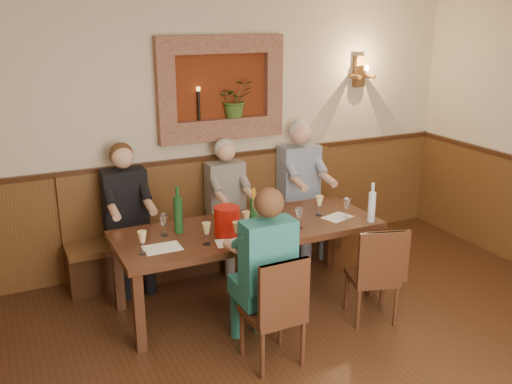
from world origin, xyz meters
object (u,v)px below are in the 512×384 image
Objects in this scene: wine_bottle_green_b at (178,214)px; water_bottle at (372,206)px; person_bench_right at (302,199)px; spittoon_bucket at (227,221)px; person_chair_front at (263,285)px; bench at (212,235)px; person_bench_left at (129,228)px; chair_near_right at (372,292)px; dining_table at (248,234)px; wine_bottle_green_a at (254,214)px; person_bench_mid at (229,215)px; chair_near_left at (273,331)px.

wine_bottle_green_b is 1.76m from water_bottle.
person_bench_right reaches higher than spittoon_bucket.
person_chair_front is 1.42m from water_bottle.
bench is 2.11× the size of person_bench_left.
person_bench_left is 2.33m from water_bottle.
chair_near_right is 2.11× the size of wine_bottle_green_b.
person_bench_left is 1.17m from spittoon_bucket.
chair_near_right is 0.79m from water_bottle.
spittoon_bucket is 1.35m from water_bottle.
dining_table is at bearing -43.02° from person_bench_left.
wine_bottle_green_a is at bearing -47.23° from person_bench_left.
dining_table is at bearing -100.64° from person_bench_mid.
chair_near_left is 1.87m from person_bench_mid.
person_bench_mid is (1.06, 0.00, -0.03)m from person_bench_left.
person_bench_left is 0.96× the size of person_bench_right.
dining_table is 0.86m from person_bench_mid.
chair_near_left is 0.62× the size of person_bench_right.
spittoon_bucket is 0.64× the size of wine_bottle_green_a.
person_bench_right is at bearing -0.05° from person_bench_left.
wine_bottle_green_a reaches higher than water_bottle.
person_bench_left is 1.06m from person_bench_mid.
bench is 1.17m from wine_bottle_green_b.
person_bench_mid is at bearing 179.75° from person_bench_right.
person_bench_left is at bearing 108.67° from chair_near_left.
wine_bottle_green_a is at bearing 160.55° from chair_near_right.
dining_table is 1.20m from chair_near_right.
person_bench_left reaches higher than bench.
chair_near_right is at bearing -36.47° from wine_bottle_green_a.
bench is at bearing 90.00° from dining_table.
water_bottle is (1.98, -1.20, 0.31)m from person_bench_left.
water_bottle is (1.08, -0.24, -0.01)m from wine_bottle_green_a.
wine_bottle_green_b is at bearing 156.66° from wine_bottle_green_a.
wine_bottle_green_b is at bearing -157.01° from person_bench_right.
person_bench_right reaches higher than chair_near_left.
spittoon_bucket is at bearing 165.93° from chair_near_right.
wine_bottle_green_b is at bearing 112.34° from person_chair_front.
wine_bottle_green_a is (0.23, 0.65, 0.34)m from person_chair_front.
bench is at bearing 53.01° from wine_bottle_green_b.
person_chair_front is (-0.23, -0.78, -0.10)m from dining_table.
dining_table is 2.63× the size of chair_near_left.
person_bench_right reaches higher than water_bottle.
spittoon_bucket is (0.65, -0.93, 0.29)m from person_bench_left.
wine_bottle_green_b is at bearing -126.99° from bench.
wine_bottle_green_a is (0.23, 0.84, 0.65)m from chair_near_left.
bench is 3.28× the size of chair_near_left.
bench reaches higher than spittoon_bucket.
person_bench_mid is 3.26× the size of wine_bottle_green_b.
water_bottle is at bearing -88.34° from person_bench_right.
person_bench_mid is 0.92× the size of person_bench_right.
bench is 11.89× the size of spittoon_bucket.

